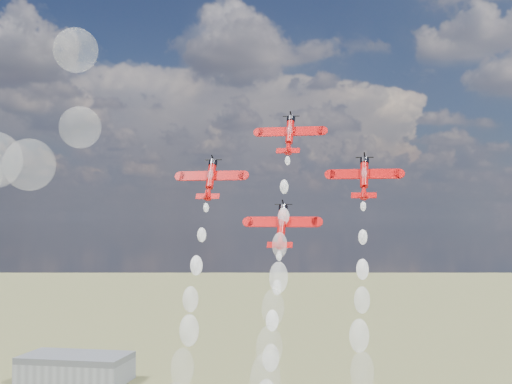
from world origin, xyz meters
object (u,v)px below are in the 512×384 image
Objects in this scene: plane_left at (211,178)px; plane_right at (364,177)px; plane_slot at (282,225)px; plane_lead at (290,134)px; hangar at (76,368)px.

plane_right is at bearing 0.00° from plane_left.
plane_slot is at bearing -19.25° from plane_left.
plane_left is 30.53m from plane_right.
plane_lead is 18.63m from plane_left.
hangar is at bearing 122.11° from plane_left.
plane_lead reaches higher than plane_left.
plane_left is at bearing 180.00° from plane_right.
plane_left is 18.63m from plane_slot.
plane_slot is at bearing -90.00° from plane_lead.
plane_slot is (15.27, -5.33, -9.26)m from plane_left.
plane_lead reaches higher than plane_right.
plane_left and plane_right have the same top height.
plane_right is 18.63m from plane_slot.
plane_right is 1.00× the size of plane_slot.
plane_lead is at bearing 160.75° from plane_right.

